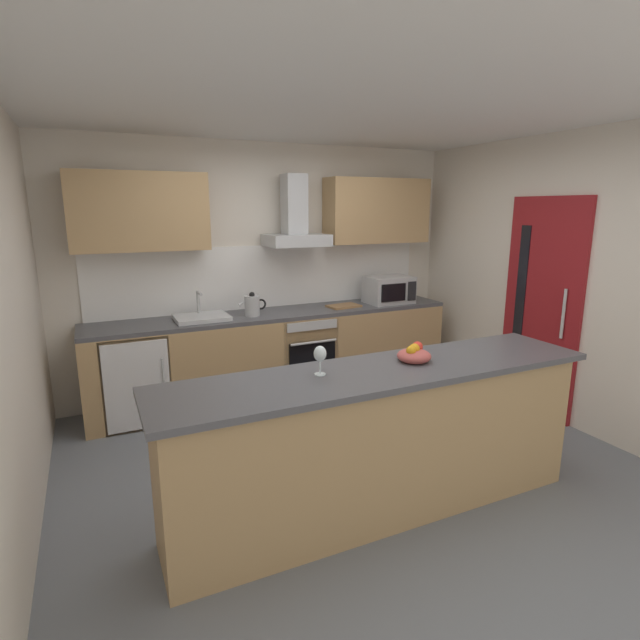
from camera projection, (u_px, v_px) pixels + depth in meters
name	position (u px, v px, depth m)	size (l,w,h in m)	color
ground	(350.00, 463.00, 3.87)	(5.26, 4.80, 0.02)	slate
ceiling	(356.00, 106.00, 3.28)	(5.26, 4.80, 0.02)	white
wall_back	(265.00, 269.00, 5.30)	(5.26, 0.12, 2.60)	silver
wall_right	(564.00, 281.00, 4.48)	(0.12, 4.80, 2.60)	silver
backsplash_tile	(267.00, 276.00, 5.25)	(3.62, 0.02, 0.66)	white
counter_back	(279.00, 354.00, 5.16)	(3.75, 0.60, 0.90)	tan
counter_island	(381.00, 441.00, 3.14)	(2.85, 0.64, 0.98)	tan
upper_cabinets	(271.00, 211.00, 4.96)	(3.70, 0.32, 0.70)	tan
side_door	(541.00, 308.00, 4.65)	(0.08, 0.85, 2.05)	maroon
oven	(301.00, 351.00, 5.23)	(0.60, 0.62, 0.80)	slate
refrigerator	(135.00, 377.00, 4.55)	(0.58, 0.60, 0.85)	white
microwave	(389.00, 290.00, 5.52)	(0.50, 0.38, 0.30)	#B7BABC
sink	(202.00, 317.00, 4.71)	(0.50, 0.40, 0.26)	silver
kettle	(252.00, 305.00, 4.86)	(0.29, 0.15, 0.24)	#B7BABC
range_hood	(295.00, 224.00, 5.05)	(0.62, 0.45, 0.72)	#B7BABC
wine_glass	(320.00, 355.00, 2.91)	(0.08, 0.08, 0.18)	silver
fruit_bowl	(414.00, 355.00, 3.18)	(0.22, 0.22, 0.13)	#B24C47
chopping_board	(344.00, 306.00, 5.32)	(0.34, 0.22, 0.02)	#9E7247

